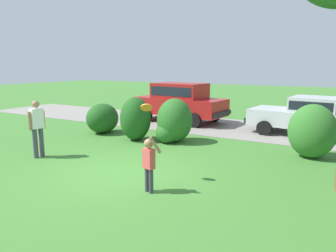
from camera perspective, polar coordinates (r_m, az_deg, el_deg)
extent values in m
plane|color=#3D752D|center=(8.55, -8.21, -8.22)|extent=(80.00, 80.00, 0.00)
cube|color=gray|center=(14.83, 9.53, -0.12)|extent=(28.00, 4.40, 0.02)
ellipsoid|color=#1E511C|center=(13.49, -11.60, 1.34)|extent=(1.22, 1.43, 1.23)
ellipsoid|color=#1E511C|center=(13.69, -11.28, 0.46)|extent=(0.82, 0.82, 0.74)
ellipsoid|color=#1E511C|center=(11.96, -5.82, 1.28)|extent=(1.13, 1.18, 1.62)
ellipsoid|color=#286023|center=(11.63, 1.19, 1.02)|extent=(1.29, 1.31, 1.60)
ellipsoid|color=#286023|center=(11.54, -0.14, -1.17)|extent=(0.85, 0.85, 0.76)
ellipsoid|color=#33702B|center=(10.52, 24.31, -0.86)|extent=(1.40, 1.14, 1.64)
cube|color=silver|center=(13.85, 23.23, 1.21)|extent=(4.35, 2.22, 0.64)
cube|color=silver|center=(13.71, 24.70, 3.55)|extent=(1.82, 1.77, 0.56)
cube|color=black|center=(13.71, 24.70, 3.55)|extent=(1.69, 1.78, 0.34)
cylinder|color=black|center=(13.35, 16.79, -0.36)|extent=(0.62, 0.27, 0.60)
cylinder|color=black|center=(15.12, 19.08, 0.76)|extent=(0.62, 0.27, 0.60)
cube|color=black|center=(14.46, 14.89, 1.44)|extent=(0.28, 1.75, 0.20)
cube|color=maroon|center=(15.83, 2.09, 3.60)|extent=(4.64, 2.23, 0.80)
cube|color=maroon|center=(15.76, 2.11, 6.34)|extent=(2.61, 1.83, 0.72)
cube|color=black|center=(15.76, 2.11, 6.34)|extent=(2.41, 1.83, 0.43)
cylinder|color=black|center=(15.95, -3.97, 1.97)|extent=(0.70, 0.28, 0.68)
cylinder|color=black|center=(17.44, -0.09, 2.74)|extent=(0.70, 0.28, 0.68)
cylinder|color=black|center=(14.39, 4.71, 1.00)|extent=(0.70, 0.28, 0.68)
cylinder|color=black|center=(16.02, 8.11, 1.92)|extent=(0.70, 0.28, 0.68)
cube|color=black|center=(17.20, -4.34, 3.47)|extent=(0.27, 1.75, 0.20)
cube|color=black|center=(14.75, 9.58, 2.15)|extent=(0.27, 1.75, 0.20)
cylinder|color=#383842|center=(7.20, -3.76, -9.47)|extent=(0.10, 0.10, 0.55)
cylinder|color=#383842|center=(7.10, -3.04, -9.77)|extent=(0.10, 0.10, 0.55)
cube|color=#DB4C4C|center=(6.99, -3.45, -5.81)|extent=(0.30, 0.23, 0.44)
sphere|color=#A37556|center=(6.90, -3.48, -3.10)|extent=(0.20, 0.20, 0.20)
cylinder|color=#A37556|center=(6.82, -2.30, -3.44)|extent=(0.24, 0.21, 0.39)
cylinder|color=#A37556|center=(7.13, -4.26, -5.92)|extent=(0.07, 0.07, 0.36)
cylinder|color=orange|center=(7.50, -3.87, 3.31)|extent=(0.33, 0.25, 0.28)
cylinder|color=yellow|center=(7.50, -3.87, 3.34)|extent=(0.19, 0.14, 0.17)
cylinder|color=#3F3F4C|center=(10.54, -21.62, -2.70)|extent=(0.14, 0.14, 0.90)
cylinder|color=#3F3F4C|center=(10.44, -22.57, -2.89)|extent=(0.14, 0.14, 0.90)
cube|color=white|center=(10.35, -22.38, 1.25)|extent=(0.27, 0.39, 0.60)
sphere|color=#A37556|center=(10.29, -22.55, 3.61)|extent=(0.22, 0.22, 0.22)
cylinder|color=#A37556|center=(10.46, -21.31, 1.14)|extent=(0.09, 0.09, 0.55)
cylinder|color=#A37556|center=(10.26, -23.44, 0.81)|extent=(0.09, 0.09, 0.55)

